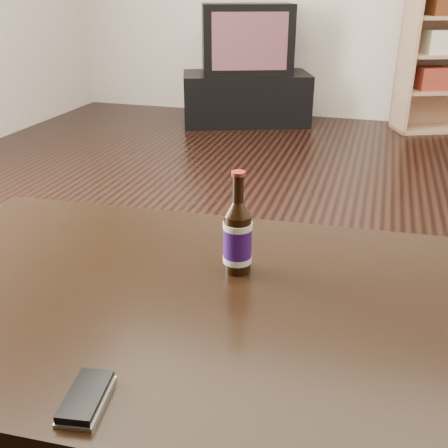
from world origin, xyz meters
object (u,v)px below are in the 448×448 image
(tv_stand, at_px, (246,98))
(beer_bottle, at_px, (238,237))
(coffee_table, at_px, (202,325))
(bookshelf, at_px, (443,51))
(tv, at_px, (247,39))
(phone, at_px, (86,398))

(tv_stand, bearing_deg, beer_bottle, -96.46)
(coffee_table, relative_size, beer_bottle, 6.29)
(bookshelf, height_order, beer_bottle, bookshelf)
(bookshelf, distance_m, coffee_table, 3.80)
(tv_stand, height_order, bookshelf, bookshelf)
(coffee_table, xyz_separation_m, beer_bottle, (0.04, 0.12, 0.15))
(tv, relative_size, beer_bottle, 3.65)
(tv_stand, distance_m, tv, 0.48)
(tv_stand, xyz_separation_m, coffee_table, (0.81, -3.52, 0.24))
(tv, xyz_separation_m, bookshelf, (1.52, 0.21, -0.07))
(tv_stand, bearing_deg, tv, -90.00)
(tv, height_order, phone, tv)
(bookshelf, relative_size, beer_bottle, 5.23)
(beer_bottle, bearing_deg, tv_stand, 104.02)
(tv_stand, xyz_separation_m, tv, (0.00, -0.00, 0.48))
(bookshelf, bearing_deg, tv, 164.90)
(tv, distance_m, beer_bottle, 3.50)
(phone, bearing_deg, bookshelf, 70.15)
(beer_bottle, bearing_deg, tv, 104.01)
(beer_bottle, relative_size, phone, 1.93)
(tv, height_order, bookshelf, bookshelf)
(tv_stand, distance_m, beer_bottle, 3.52)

